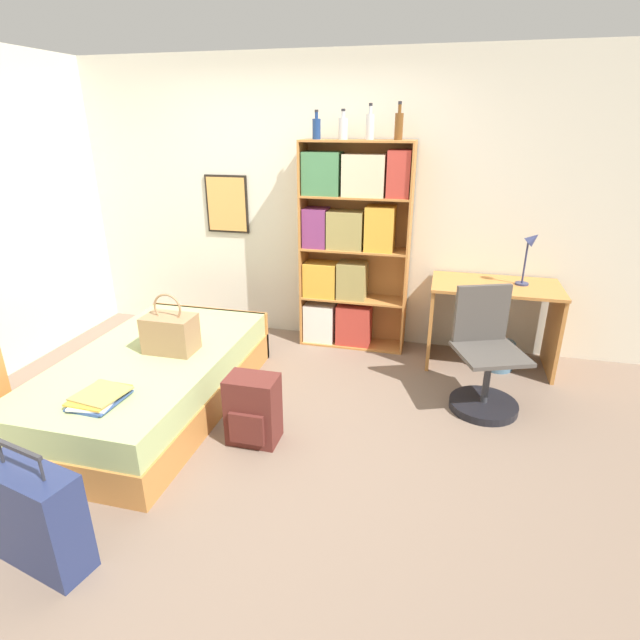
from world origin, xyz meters
TOP-DOWN VIEW (x-y plane):
  - ground_plane at (0.00, 0.00)m, footprint 14.00×14.00m
  - wall_back at (-0.00, 1.70)m, footprint 10.00×0.09m
  - bed at (-0.64, 0.02)m, footprint 1.12×2.04m
  - handbag at (-0.50, 0.10)m, footprint 0.37×0.23m
  - book_stack_on_bed at (-0.57, -0.66)m, footprint 0.31×0.35m
  - suitcase at (-0.39, -1.42)m, footprint 0.55×0.31m
  - bookcase at (0.55, 1.50)m, footprint 0.98×0.30m
  - bottle_green at (0.26, 1.48)m, footprint 0.07×0.07m
  - bottle_brown at (0.48, 1.52)m, footprint 0.08×0.08m
  - bottle_clear at (0.70, 1.52)m, footprint 0.07×0.07m
  - bottle_blue at (0.94, 1.51)m, footprint 0.07×0.07m
  - desk at (1.85, 1.36)m, footprint 1.06×0.59m
  - desk_lamp at (2.08, 1.40)m, footprint 0.16×0.11m
  - desk_chair at (1.77, 0.61)m, footprint 0.59×0.59m
  - backpack at (0.25, -0.22)m, footprint 0.34×0.26m
  - waste_bin at (1.95, 1.30)m, footprint 0.25×0.25m

SIDE VIEW (x-z plane):
  - ground_plane at x=0.00m, z-range 0.00..0.00m
  - waste_bin at x=1.95m, z-range 0.00..0.25m
  - bed at x=-0.64m, z-range 0.00..0.44m
  - backpack at x=0.25m, z-range 0.00..0.47m
  - suitcase at x=-0.39m, z-range -0.06..0.61m
  - desk_chair at x=1.77m, z-range -0.17..0.74m
  - book_stack_on_bed at x=-0.57m, z-range 0.44..0.49m
  - desk at x=1.85m, z-range 0.14..0.88m
  - handbag at x=-0.50m, z-range 0.36..0.81m
  - bookcase at x=0.55m, z-range 0.03..1.91m
  - desk_lamp at x=2.08m, z-range 0.83..1.29m
  - wall_back at x=0.00m, z-range 0.00..2.60m
  - bottle_green at x=0.26m, z-range 1.85..2.09m
  - bottle_brown at x=0.48m, z-range 1.85..2.09m
  - bottle_clear at x=0.70m, z-range 1.85..2.13m
  - bottle_blue at x=0.94m, z-range 1.85..2.14m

